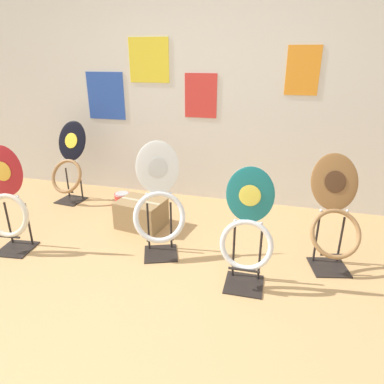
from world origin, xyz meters
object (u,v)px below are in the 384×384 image
(toilet_seat_display_crimson_swirl, at_px, (7,204))
(paint_can, at_px, (122,199))
(toilet_seat_display_white_plain, at_px, (159,208))
(toilet_seat_display_teal_sax, at_px, (247,234))
(toilet_seat_display_jazz_black, at_px, (69,164))
(storage_box, at_px, (141,214))
(toilet_seat_display_woodgrain, at_px, (334,215))

(toilet_seat_display_crimson_swirl, bearing_deg, paint_can, 66.71)
(toilet_seat_display_white_plain, height_order, paint_can, toilet_seat_display_white_plain)
(toilet_seat_display_crimson_swirl, height_order, toilet_seat_display_teal_sax, toilet_seat_display_crimson_swirl)
(toilet_seat_display_white_plain, bearing_deg, toilet_seat_display_jazz_black, 149.02)
(toilet_seat_display_teal_sax, distance_m, storage_box, 1.34)
(toilet_seat_display_woodgrain, relative_size, paint_can, 5.11)
(toilet_seat_display_jazz_black, xyz_separation_m, toilet_seat_display_crimson_swirl, (0.17, -1.14, -0.00))
(toilet_seat_display_white_plain, xyz_separation_m, paint_can, (-0.77, 0.83, -0.35))
(toilet_seat_display_white_plain, height_order, storage_box, toilet_seat_display_white_plain)
(toilet_seat_display_crimson_swirl, height_order, paint_can, toilet_seat_display_crimson_swirl)
(toilet_seat_display_jazz_black, relative_size, toilet_seat_display_woodgrain, 1.01)
(toilet_seat_display_white_plain, relative_size, paint_can, 5.50)
(toilet_seat_display_jazz_black, distance_m, toilet_seat_display_white_plain, 1.66)
(toilet_seat_display_jazz_black, distance_m, toilet_seat_display_teal_sax, 2.44)
(toilet_seat_display_jazz_black, height_order, toilet_seat_display_woodgrain, toilet_seat_display_jazz_black)
(toilet_seat_display_jazz_black, bearing_deg, toilet_seat_display_white_plain, -30.98)
(toilet_seat_display_teal_sax, height_order, paint_can, toilet_seat_display_teal_sax)
(paint_can, bearing_deg, storage_box, -44.50)
(toilet_seat_display_teal_sax, xyz_separation_m, toilet_seat_display_white_plain, (-0.75, 0.25, 0.00))
(toilet_seat_display_teal_sax, xyz_separation_m, storage_box, (-1.12, 0.68, -0.29))
(toilet_seat_display_jazz_black, distance_m, toilet_seat_display_woodgrain, 2.87)
(toilet_seat_display_jazz_black, relative_size, storage_box, 1.88)
(toilet_seat_display_crimson_swirl, xyz_separation_m, paint_can, (0.48, 1.11, -0.35))
(toilet_seat_display_teal_sax, relative_size, paint_can, 5.23)
(toilet_seat_display_crimson_swirl, xyz_separation_m, toilet_seat_display_white_plain, (1.25, 0.28, -0.00))
(toilet_seat_display_woodgrain, distance_m, toilet_seat_display_white_plain, 1.39)
(toilet_seat_display_jazz_black, bearing_deg, toilet_seat_display_crimson_swirl, -81.33)
(toilet_seat_display_crimson_swirl, bearing_deg, storage_box, 38.69)
(toilet_seat_display_jazz_black, relative_size, toilet_seat_display_white_plain, 0.94)
(storage_box, bearing_deg, toilet_seat_display_crimson_swirl, -141.31)
(toilet_seat_display_teal_sax, height_order, toilet_seat_display_woodgrain, toilet_seat_display_teal_sax)
(toilet_seat_display_crimson_swirl, height_order, toilet_seat_display_white_plain, toilet_seat_display_white_plain)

